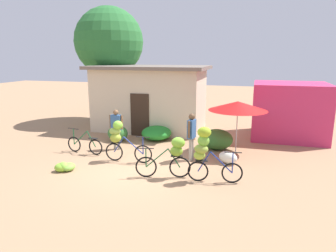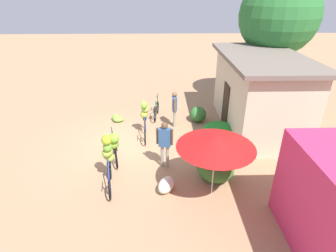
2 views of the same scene
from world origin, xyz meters
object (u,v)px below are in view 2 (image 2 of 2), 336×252
at_px(bicycle_by_shop, 108,156).
at_px(produce_sack, 166,185).
at_px(bicycle_near_pile, 145,116).
at_px(person_bystander, 165,140).
at_px(bicycle_leftmost, 156,111).
at_px(tree_behind_building, 279,16).
at_px(bicycle_center_loaded, 114,145).
at_px(banana_pile_on_ground, 117,118).
at_px(market_umbrella, 216,142).
at_px(building_low, 259,92).
at_px(person_vendor, 174,106).

bearing_deg(bicycle_by_shop, produce_sack, 73.75).
xyz_separation_m(bicycle_near_pile, person_bystander, (2.42, 0.80, 0.21)).
distance_m(bicycle_leftmost, person_bystander, 4.22).
bearing_deg(tree_behind_building, bicycle_center_loaded, -52.48).
distance_m(bicycle_near_pile, banana_pile_on_ground, 2.08).
distance_m(market_umbrella, bicycle_by_shop, 3.37).
distance_m(building_low, banana_pile_on_ground, 6.53).
bearing_deg(tree_behind_building, person_vendor, -61.98).
distance_m(bicycle_near_pile, produce_sack, 3.87).
distance_m(bicycle_leftmost, person_vendor, 1.44).
relative_size(bicycle_near_pile, bicycle_center_loaded, 1.04).
bearing_deg(bicycle_by_shop, market_umbrella, 77.66).
bearing_deg(bicycle_leftmost, market_umbrella, 17.17).
bearing_deg(building_low, produce_sack, -43.33).
distance_m(market_umbrella, produce_sack, 2.15).
bearing_deg(person_bystander, tree_behind_building, 136.41).
bearing_deg(bicycle_by_shop, banana_pile_on_ground, -174.67).
bearing_deg(bicycle_near_pile, bicycle_by_shop, -16.93).
bearing_deg(bicycle_by_shop, bicycle_center_loaded, 178.65).
relative_size(building_low, bicycle_leftmost, 3.59).
xyz_separation_m(bicycle_near_pile, person_vendor, (-0.75, 1.29, 0.14)).
bearing_deg(produce_sack, market_umbrella, 82.87).
relative_size(building_low, banana_pile_on_ground, 8.39).
bearing_deg(tree_behind_building, bicycle_by_shop, -47.86).
bearing_deg(tree_behind_building, banana_pile_on_ground, -74.91).
height_order(market_umbrella, banana_pile_on_ground, market_umbrella).
bearing_deg(bicycle_near_pile, person_vendor, 120.01).
distance_m(bicycle_center_loaded, person_bystander, 1.79).
bearing_deg(bicycle_leftmost, banana_pile_on_ground, -79.05).
bearing_deg(bicycle_by_shop, building_low, 122.95).
height_order(tree_behind_building, person_bystander, tree_behind_building).
bearing_deg(bicycle_by_shop, person_bystander, 114.01).
xyz_separation_m(tree_behind_building, bicycle_leftmost, (1.74, -5.93, -4.10)).
relative_size(person_vendor, person_bystander, 0.94).
relative_size(bicycle_near_pile, person_bystander, 1.01).
relative_size(tree_behind_building, bicycle_center_loaded, 3.77).
xyz_separation_m(bicycle_leftmost, person_vendor, (0.98, 0.82, 0.66)).
bearing_deg(bicycle_leftmost, bicycle_by_shop, -16.32).
bearing_deg(person_vendor, building_low, 87.78).
distance_m(bicycle_leftmost, bicycle_by_shop, 5.18).
bearing_deg(bicycle_by_shop, bicycle_near_pile, 163.07).
bearing_deg(bicycle_by_shop, bicycle_leftmost, 163.68).
bearing_deg(market_umbrella, banana_pile_on_ground, -145.57).
height_order(building_low, person_bystander, building_low).
height_order(bicycle_leftmost, produce_sack, bicycle_leftmost).
relative_size(produce_sack, person_bystander, 0.40).
bearing_deg(banana_pile_on_ground, tree_behind_building, 105.09).
relative_size(bicycle_leftmost, bicycle_near_pile, 0.92).
xyz_separation_m(bicycle_by_shop, produce_sack, (0.52, 1.79, -0.77)).
distance_m(banana_pile_on_ground, produce_sack, 5.56).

